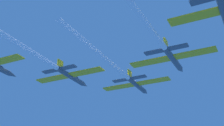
{
  "coord_description": "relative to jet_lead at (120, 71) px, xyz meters",
  "views": [
    {
      "loc": [
        31.48,
        -80.49,
        -32.33
      ],
      "look_at": [
        -0.01,
        -17.31,
        0.18
      ],
      "focal_mm": 49.92,
      "sensor_mm": 36.0,
      "label": 1
    }
  ],
  "objects": [
    {
      "name": "jet_left_wing",
      "position": [
        -13.48,
        -13.91,
        -0.2
      ],
      "size": [
        20.5,
        46.38,
        3.4
      ],
      "color": "#4C5660"
    },
    {
      "name": "jet_right_wing",
      "position": [
        15.17,
        -14.37,
        -0.84
      ],
      "size": [
        20.5,
        48.26,
        3.4
      ],
      "color": "#4C5660"
    },
    {
      "name": "jet_lead",
      "position": [
        0.0,
        0.0,
        0.0
      ],
      "size": [
        20.5,
        48.47,
        3.4
      ],
      "color": "#4C5660"
    }
  ]
}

